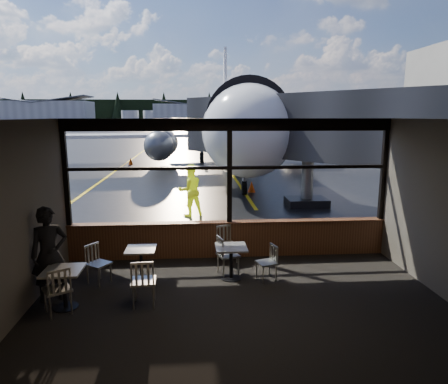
{
  "coord_description": "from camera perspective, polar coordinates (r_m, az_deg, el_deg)",
  "views": [
    {
      "loc": [
        -0.88,
        -9.74,
        3.56
      ],
      "look_at": [
        -0.06,
        1.0,
        1.5
      ],
      "focal_mm": 32.0,
      "sensor_mm": 36.0,
      "label": 1
    }
  ],
  "objects": [
    {
      "name": "wall_left",
      "position": [
        7.64,
        -28.4,
        -4.22
      ],
      "size": [
        0.04,
        6.0,
        3.5
      ],
      "primitive_type": "cube",
      "color": "#4D463D",
      "rests_on": "ground"
    },
    {
      "name": "wall_back",
      "position": [
        4.25,
        8.33,
        -14.55
      ],
      "size": [
        8.0,
        0.04,
        3.5
      ],
      "primitive_type": "cube",
      "color": "#4D463D",
      "rests_on": "ground"
    },
    {
      "name": "ground_plane",
      "position": [
        129.79,
        -4.06,
        9.24
      ],
      "size": [
        520.0,
        520.0,
        0.0
      ],
      "primitive_type": "plane",
      "color": "black",
      "rests_on": "ground"
    },
    {
      "name": "cone_nose",
      "position": [
        18.95,
        3.96,
        0.77
      ],
      "size": [
        0.37,
        0.37,
        0.51
      ],
      "primitive_type": "cone",
      "color": "#F54407",
      "rests_on": "ground_plane"
    },
    {
      "name": "treeline",
      "position": [
        219.75,
        -4.26,
        11.45
      ],
      "size": [
        360.0,
        3.0,
        12.0
      ],
      "primitive_type": "cube",
      "color": "black",
      "rests_on": "ground_plane"
    },
    {
      "name": "fuel_tank_c",
      "position": [
        191.95,
        -7.25,
        10.59
      ],
      "size": [
        8.0,
        8.0,
        6.0
      ],
      "primitive_type": "cylinder",
      "color": "silver",
      "rests_on": "ground_plane"
    },
    {
      "name": "fuel_tank_b",
      "position": [
        192.69,
        -10.27,
        10.5
      ],
      "size": [
        8.0,
        8.0,
        6.0
      ],
      "primitive_type": "cylinder",
      "color": "silver",
      "rests_on": "ground_plane"
    },
    {
      "name": "cafe_table_near",
      "position": [
        8.93,
        1.02,
        -10.07
      ],
      "size": [
        0.68,
        0.68,
        0.75
      ],
      "primitive_type": null,
      "color": "gray",
      "rests_on": "carpet_floor"
    },
    {
      "name": "window_header",
      "position": [
        9.78,
        0.8,
        9.6
      ],
      "size": [
        8.0,
        0.18,
        0.3
      ],
      "primitive_type": "cube",
      "color": "black",
      "rests_on": "ground"
    },
    {
      "name": "passenger",
      "position": [
        8.48,
        -23.67,
        -8.15
      ],
      "size": [
        0.81,
        0.7,
        1.87
      ],
      "primitive_type": "imported",
      "rotation": [
        0.0,
        0.0,
        0.44
      ],
      "color": "black",
      "rests_on": "carpet_floor"
    },
    {
      "name": "chair_mid_w",
      "position": [
        9.08,
        -17.46,
        -9.83
      ],
      "size": [
        0.66,
        0.66,
        0.87
      ],
      "primitive_type": null,
      "rotation": [
        0.0,
        0.0,
        -2.18
      ],
      "color": "beige",
      "rests_on": "carpet_floor"
    },
    {
      "name": "mullion_right",
      "position": [
        10.96,
        21.85,
        2.92
      ],
      "size": [
        0.12,
        0.12,
        2.6
      ],
      "primitive_type": "cube",
      "color": "black",
      "rests_on": "ground"
    },
    {
      "name": "ceiling",
      "position": [
        6.79,
        3.13,
        10.3
      ],
      "size": [
        8.0,
        6.0,
        0.04
      ],
      "primitive_type": "cube",
      "color": "#38332D",
      "rests_on": "ground"
    },
    {
      "name": "mullion_centre",
      "position": [
        9.87,
        0.78,
        2.91
      ],
      "size": [
        0.12,
        0.12,
        2.6
      ],
      "primitive_type": "cube",
      "color": "black",
      "rests_on": "ground"
    },
    {
      "name": "chair_mid_s",
      "position": [
        7.88,
        -11.42,
        -12.44
      ],
      "size": [
        0.55,
        0.55,
        0.95
      ],
      "primitive_type": null,
      "rotation": [
        0.0,
        0.0,
        0.05
      ],
      "color": "#BBB5A9",
      "rests_on": "carpet_floor"
    },
    {
      "name": "hangar_mid",
      "position": [
        194.74,
        -4.22,
        11.24
      ],
      "size": [
        38.0,
        15.0,
        10.0
      ],
      "primitive_type": null,
      "color": "silver",
      "rests_on": "ground_plane"
    },
    {
      "name": "chair_near_n",
      "position": [
        9.87,
        0.46,
        -7.52
      ],
      "size": [
        0.64,
        0.64,
        0.91
      ],
      "primitive_type": null,
      "rotation": [
        0.0,
        0.0,
        3.53
      ],
      "color": "#B9B4A7",
      "rests_on": "carpet_floor"
    },
    {
      "name": "hangar_right",
      "position": [
        197.38,
        13.83,
        11.24
      ],
      "size": [
        50.0,
        20.0,
        12.0
      ],
      "primitive_type": null,
      "color": "silver",
      "rests_on": "ground_plane"
    },
    {
      "name": "window_sill",
      "position": [
        10.26,
        0.76,
        -6.82
      ],
      "size": [
        8.0,
        0.28,
        0.9
      ],
      "primitive_type": "cube",
      "color": "#4D2917",
      "rests_on": "ground"
    },
    {
      "name": "hangar_left",
      "position": [
        201.94,
        -24.85,
        10.41
      ],
      "size": [
        45.0,
        18.0,
        11.0
      ],
      "primitive_type": null,
      "color": "silver",
      "rests_on": "ground_plane"
    },
    {
      "name": "carpet_floor",
      "position": [
        7.67,
        2.85,
        -16.78
      ],
      "size": [
        8.0,
        6.0,
        0.01
      ],
      "primitive_type": "cube",
      "color": "black",
      "rests_on": "ground"
    },
    {
      "name": "window_transom",
      "position": [
        9.86,
        0.78,
        3.48
      ],
      "size": [
        8.0,
        0.1,
        0.08
      ],
      "primitive_type": "cube",
      "color": "black",
      "rests_on": "ground"
    },
    {
      "name": "cafe_table_mid",
      "position": [
        9.11,
        -11.72,
        -10.01
      ],
      "size": [
        0.64,
        0.64,
        0.71
      ],
      "primitive_type": null,
      "color": "gray",
      "rests_on": "carpet_floor"
    },
    {
      "name": "chair_left_s",
      "position": [
        8.02,
        -22.71,
        -12.78
      ],
      "size": [
        0.69,
        0.69,
        0.92
      ],
      "primitive_type": null,
      "rotation": [
        0.0,
        0.0,
        0.56
      ],
      "color": "beige",
      "rests_on": "carpet_floor"
    },
    {
      "name": "ground_crew",
      "position": [
        14.37,
        -4.87,
        0.23
      ],
      "size": [
        1.09,
        0.98,
        1.85
      ],
      "primitive_type": "imported",
      "rotation": [
        0.0,
        0.0,
        3.51
      ],
      "color": "#BFF219",
      "rests_on": "ground_plane"
    },
    {
      "name": "chair_near_e",
      "position": [
        8.87,
        6.09,
        -10.06
      ],
      "size": [
        0.55,
        0.55,
        0.81
      ],
      "primitive_type": null,
      "rotation": [
        0.0,
        0.0,
        1.86
      ],
      "color": "#B2ADA0",
      "rests_on": "carpet_floor"
    },
    {
      "name": "jet_bridge",
      "position": [
        15.91,
        12.07,
        7.0
      ],
      "size": [
        9.61,
        11.75,
        5.13
      ],
      "primitive_type": null,
      "color": "#2D2D30",
      "rests_on": "ground_plane"
    },
    {
      "name": "mullion_left",
      "position": [
        10.3,
        -21.7,
        2.47
      ],
      "size": [
        0.12,
        0.12,
        2.6
      ],
      "primitive_type": "cube",
      "color": "black",
      "rests_on": "ground"
    },
    {
      "name": "cafe_table_left",
      "position": [
        8.22,
        -21.83,
        -12.72
      ],
      "size": [
        0.7,
        0.7,
        0.76
      ],
      "primitive_type": null,
      "color": "#A5A198",
      "rests_on": "carpet_floor"
    },
    {
      "name": "airliner",
      "position": [
        29.95,
        1.14,
        14.4
      ],
      "size": [
        31.22,
        36.85,
        10.85
      ],
      "primitive_type": null,
      "rotation": [
        0.0,
        0.0,
        -0.05
      ],
      "color": "white",
      "rests_on": "ground_plane"
    },
    {
      "name": "fuel_tank_a",
      "position": [
        193.93,
        -13.26,
        10.39
      ],
      "size": [
        8.0,
        8.0,
        6.0
      ],
      "primitive_type": "cylinder",
      "color": "silver",
      "rests_on": "ground_plane"
    },
    {
      "name": "chair_near_w",
      "position": [
        9.12,
        0.59,
        -9.05
      ],
      "size": [
        0.63,
        0.63,
        0.92
      ],
      "primitive_type": null,
      "rotation": [
        0.0,
        0.0,
        -1.27
      ],
      "color": "#ABA69A",
      "rests_on": "carpet_floor"
    },
    {
      "name": "cone_wing",
      "position": [
        30.5,
        -13.2,
        4.31
      ],
      "size": [
        0.35,
        0.35,
        0.49
      ],
      "primitive_type": "cone",
      "color": "#F96207",
      "rests_on": "ground_plane"
    }
  ]
}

